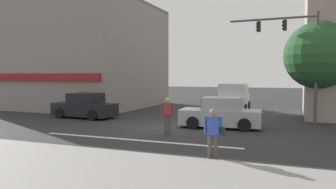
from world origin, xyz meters
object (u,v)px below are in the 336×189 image
(sedan_crossing_leftbound, at_px, (221,114))
(pedestrian_foreground_with_bag, at_px, (214,132))
(pedestrian_mid_crossing, at_px, (167,113))
(traffic_light_mast, at_px, (298,49))
(street_tree, at_px, (319,55))
(utility_pole_near_left, at_px, (91,52))
(van_approaching_near, at_px, (234,98))
(sedan_crossing_rightbound, at_px, (85,107))

(sedan_crossing_leftbound, distance_m, pedestrian_foreground_with_bag, 6.83)
(sedan_crossing_leftbound, height_order, pedestrian_mid_crossing, pedestrian_mid_crossing)
(traffic_light_mast, height_order, sedan_crossing_leftbound, traffic_light_mast)
(street_tree, xyz_separation_m, traffic_light_mast, (-1.13, -0.99, 0.31))
(utility_pole_near_left, bearing_deg, traffic_light_mast, -2.02)
(pedestrian_foreground_with_bag, xyz_separation_m, pedestrian_mid_crossing, (-3.17, 4.09, -0.00))
(utility_pole_near_left, relative_size, van_approaching_near, 1.83)
(sedan_crossing_leftbound, distance_m, pedestrian_mid_crossing, 3.26)
(pedestrian_mid_crossing, bearing_deg, traffic_light_mast, 46.10)
(pedestrian_mid_crossing, bearing_deg, utility_pole_near_left, 143.52)
(utility_pole_near_left, xyz_separation_m, pedestrian_foreground_with_bag, (11.68, -10.38, -3.49))
(pedestrian_foreground_with_bag, bearing_deg, sedan_crossing_leftbound, 100.45)
(van_approaching_near, xyz_separation_m, sedan_crossing_rightbound, (-8.29, -6.90, -0.29))
(pedestrian_foreground_with_bag, bearing_deg, street_tree, 71.98)
(street_tree, distance_m, sedan_crossing_rightbound, 14.49)
(street_tree, relative_size, sedan_crossing_rightbound, 1.39)
(sedan_crossing_rightbound, height_order, sedan_crossing_leftbound, same)
(traffic_light_mast, distance_m, pedestrian_mid_crossing, 8.66)
(sedan_crossing_rightbound, xyz_separation_m, sedan_crossing_leftbound, (8.95, -0.77, 0.00))
(street_tree, xyz_separation_m, sedan_crossing_leftbound, (-4.77, -4.17, -3.15))
(sedan_crossing_rightbound, xyz_separation_m, pedestrian_mid_crossing, (7.02, -3.39, 0.24))
(sedan_crossing_leftbound, height_order, pedestrian_foreground_with_bag, pedestrian_foreground_with_bag)
(traffic_light_mast, relative_size, van_approaching_near, 1.32)
(van_approaching_near, xyz_separation_m, pedestrian_mid_crossing, (-1.27, -10.29, -0.06))
(van_approaching_near, relative_size, pedestrian_foreground_with_bag, 2.80)
(van_approaching_near, relative_size, sedan_crossing_rightbound, 1.12)
(van_approaching_near, relative_size, pedestrian_mid_crossing, 2.80)
(van_approaching_near, bearing_deg, pedestrian_foreground_with_bag, -82.48)
(traffic_light_mast, xyz_separation_m, sedan_crossing_leftbound, (-3.64, -3.17, -3.46))
(street_tree, height_order, sedan_crossing_leftbound, street_tree)
(utility_pole_near_left, bearing_deg, street_tree, 1.87)
(street_tree, distance_m, pedestrian_foreground_with_bag, 11.80)
(utility_pole_near_left, xyz_separation_m, van_approaching_near, (9.78, 4.00, -3.44))
(van_approaching_near, height_order, sedan_crossing_leftbound, van_approaching_near)
(van_approaching_near, xyz_separation_m, pedestrian_foreground_with_bag, (1.90, -14.37, -0.05))
(sedan_crossing_rightbound, height_order, pedestrian_foreground_with_bag, pedestrian_foreground_with_bag)
(sedan_crossing_rightbound, distance_m, pedestrian_foreground_with_bag, 12.64)
(utility_pole_near_left, bearing_deg, sedan_crossing_leftbound, -19.37)
(traffic_light_mast, xyz_separation_m, sedan_crossing_rightbound, (-12.60, -2.40, -3.46))
(street_tree, bearing_deg, utility_pole_near_left, -178.13)
(sedan_crossing_rightbound, bearing_deg, traffic_light_mast, 10.81)
(sedan_crossing_rightbound, distance_m, sedan_crossing_leftbound, 8.99)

